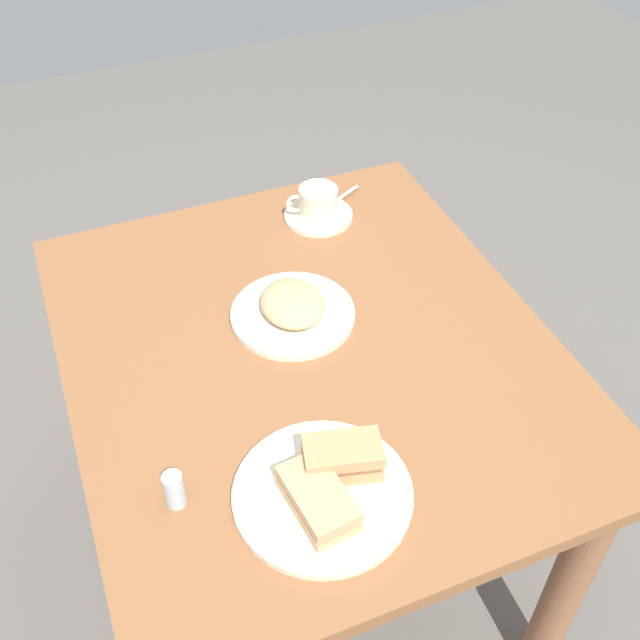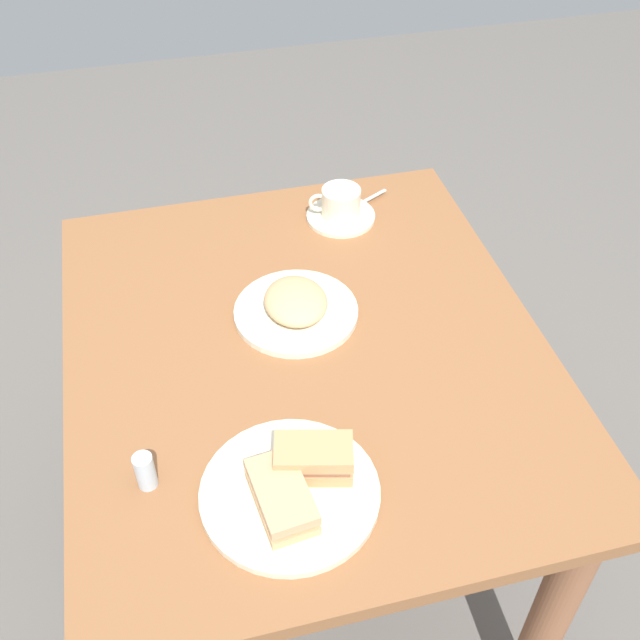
% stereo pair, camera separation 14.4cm
% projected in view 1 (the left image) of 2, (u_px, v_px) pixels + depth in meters
% --- Properties ---
extents(ground_plane, '(6.00, 6.00, 0.00)m').
position_uv_depth(ground_plane, '(312.00, 551.00, 1.95)').
color(ground_plane, '#655F5A').
extents(dining_table, '(1.05, 0.90, 0.75)m').
position_uv_depth(dining_table, '(310.00, 397.00, 1.54)').
color(dining_table, brown).
rests_on(dining_table, ground_plane).
extents(sandwich_plate, '(0.29, 0.29, 0.01)m').
position_uv_depth(sandwich_plate, '(323.00, 494.00, 1.19)').
color(sandwich_plate, beige).
rests_on(sandwich_plate, dining_table).
extents(sandwich_front, '(0.15, 0.09, 0.05)m').
position_uv_depth(sandwich_front, '(318.00, 499.00, 1.15)').
color(sandwich_front, tan).
rests_on(sandwich_front, sandwich_plate).
extents(sandwich_back, '(0.10, 0.14, 0.06)m').
position_uv_depth(sandwich_back, '(342.00, 457.00, 1.20)').
color(sandwich_back, tan).
rests_on(sandwich_back, sandwich_plate).
extents(coffee_saucer, '(0.16, 0.16, 0.01)m').
position_uv_depth(coffee_saucer, '(318.00, 216.00, 1.73)').
color(coffee_saucer, beige).
rests_on(coffee_saucer, dining_table).
extents(coffee_cup, '(0.09, 0.12, 0.07)m').
position_uv_depth(coffee_cup, '(317.00, 201.00, 1.71)').
color(coffee_cup, beige).
rests_on(coffee_cup, coffee_saucer).
extents(spoon, '(0.06, 0.09, 0.01)m').
position_uv_depth(spoon, '(340.00, 198.00, 1.77)').
color(spoon, silver).
rests_on(spoon, coffee_saucer).
extents(side_plate, '(0.25, 0.25, 0.01)m').
position_uv_depth(side_plate, '(293.00, 314.00, 1.49)').
color(side_plate, silver).
rests_on(side_plate, dining_table).
extents(side_food_pile, '(0.15, 0.12, 0.04)m').
position_uv_depth(side_food_pile, '(292.00, 304.00, 1.47)').
color(side_food_pile, tan).
rests_on(side_food_pile, side_plate).
extents(salt_shaker, '(0.03, 0.03, 0.07)m').
position_uv_depth(salt_shaker, '(174.00, 490.00, 1.16)').
color(salt_shaker, silver).
rests_on(salt_shaker, dining_table).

